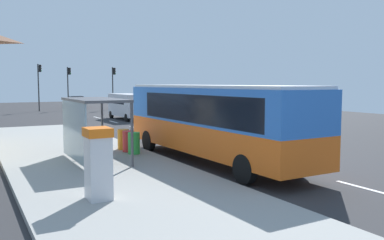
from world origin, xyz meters
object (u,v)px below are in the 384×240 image
Objects in this scene: ticket_machine at (98,163)px; recycling_bin_red at (128,141)px; sedan_near at (76,102)px; recycling_bin_orange at (123,139)px; bus at (212,118)px; traffic_light_far_side at (39,80)px; recycling_bin_green at (134,143)px; traffic_light_median at (69,82)px; white_van at (128,105)px; traffic_light_near_side at (113,81)px; bus_shelter at (87,113)px.

recycling_bin_red is (3.37, 6.92, -0.52)m from ticket_machine.
recycling_bin_orange is at bearing -99.91° from sedan_near.
bus is 11.64× the size of recycling_bin_red.
sedan_near is 8.12m from traffic_light_far_side.
recycling_bin_green and recycling_bin_red have the same top height.
bus is at bearing -93.30° from traffic_light_median.
traffic_light_near_side is (3.30, 14.22, 2.12)m from white_van.
ticket_machine is 2.04× the size of recycling_bin_orange.
recycling_bin_red is 0.70m from recycling_bin_orange.
ticket_machine is 40.90m from traffic_light_near_side.
sedan_near is 1.12× the size of bus_shelter.
white_van is 1.31× the size of bus_shelter.
bus is 4.76m from recycling_bin_orange.
traffic_light_far_side is at bearing 88.08° from recycling_bin_red.
traffic_light_near_side is 0.96× the size of traffic_light_far_side.
traffic_light_near_side reaches higher than traffic_light_median.
white_van is 1.17× the size of sedan_near.
bus_shelter reaches higher than recycling_bin_red.
white_van is 19.35m from recycling_bin_green.
traffic_light_far_side reaches higher than traffic_light_median.
recycling_bin_green is 34.49m from traffic_light_median.
traffic_light_median is (-1.80, 15.82, 2.10)m from white_van.
traffic_light_median is (4.60, 32.67, 2.79)m from recycling_bin_orange.
recycling_bin_orange is (-6.50, -37.23, -0.14)m from sedan_near.
bus is 2.02× the size of traffic_light_far_side.
white_van is at bearing -83.50° from traffic_light_median.
bus is 36.65m from traffic_light_median.
traffic_light_far_side is (1.09, 32.57, 2.95)m from recycling_bin_red.
ticket_machine is 2.04× the size of recycling_bin_red.
recycling_bin_red is at bearing -90.00° from recycling_bin_orange.
white_van is 1.01× the size of traffic_light_median.
bus is 5.04m from bus_shelter.
traffic_light_far_side is at bearing 109.45° from white_van.
bus_shelter is (-8.61, -18.94, 0.75)m from white_van.
white_van is 5.52× the size of recycling_bin_red.
traffic_light_far_side is at bearing 88.03° from recycling_bin_orange.
recycling_bin_green is (-6.50, -38.63, -0.14)m from sedan_near.
bus is 2.77× the size of bus_shelter.
sedan_near reaches higher than recycling_bin_orange.
traffic_light_far_side is 34.15m from bus_shelter.
bus_shelter is at bearing -114.46° from white_van.
recycling_bin_green is at bearing -99.56° from sedan_near.
bus_shelter reaches higher than ticket_machine.
sedan_near is 4.73× the size of recycling_bin_red.
ticket_machine is at bearing -111.77° from white_van.
traffic_light_near_side is 1.00× the size of traffic_light_median.
traffic_light_median is (7.97, 40.29, 2.28)m from ticket_machine.
traffic_light_far_side is (-8.60, 0.80, 0.14)m from traffic_light_near_side.
recycling_bin_orange is 0.18× the size of traffic_light_near_side.
sedan_near is 4.73× the size of recycling_bin_orange.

